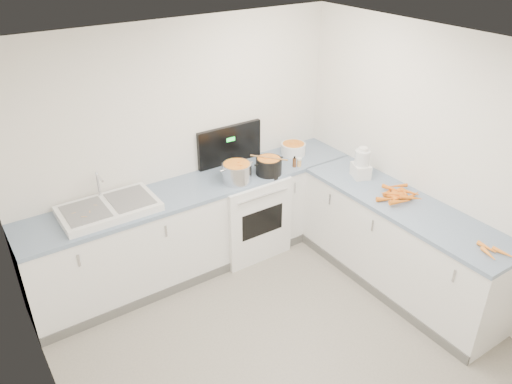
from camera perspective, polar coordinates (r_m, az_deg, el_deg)
floor at (r=4.43m, az=5.01°, el=-18.98°), size 3.50×4.00×0.00m
ceiling at (r=3.08m, az=7.03°, el=14.04°), size 3.50×4.00×0.00m
wall_back at (r=5.10m, az=-8.51°, el=5.12°), size 3.50×0.00×2.50m
wall_left at (r=3.04m, az=-21.80°, el=-15.65°), size 0.00×4.00×2.50m
wall_right at (r=4.79m, az=22.32°, el=1.50°), size 0.00×4.00×2.50m
counter_back at (r=5.23m, az=-6.43°, el=-3.81°), size 3.50×0.62×0.94m
counter_right at (r=5.10m, az=16.03°, el=-5.82°), size 0.62×2.20×0.94m
stove at (r=5.44m, az=-1.26°, el=-2.12°), size 0.76×0.65×1.36m
sink at (r=4.69m, az=-16.49°, el=-1.79°), size 0.86×0.52×0.31m
steel_pot at (r=5.00m, az=-2.21°, el=2.11°), size 0.33×0.33×0.22m
black_pot at (r=5.16m, az=1.47°, el=2.87°), size 0.32×0.32×0.19m
wooden_spoon at (r=5.11m, az=1.48°, el=3.94°), size 0.26×0.32×0.02m
mixing_bowl at (r=5.62m, az=4.28°, el=4.94°), size 0.32×0.32×0.13m
extract_bottle at (r=5.33m, az=4.40°, el=3.37°), size 0.04×0.04×0.10m
spice_jar at (r=5.35m, az=4.96°, el=3.33°), size 0.05×0.05×0.08m
food_processor at (r=5.18m, az=11.96°, el=3.09°), size 0.22×0.24×0.33m
carrot_pile at (r=4.92m, az=15.88°, el=-0.28°), size 0.46×0.42×0.08m
peeled_carrots at (r=4.40m, az=25.49°, el=-6.14°), size 0.19×0.30×0.04m
peelings at (r=4.63m, az=-19.11°, el=-2.11°), size 0.24×0.25×0.01m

